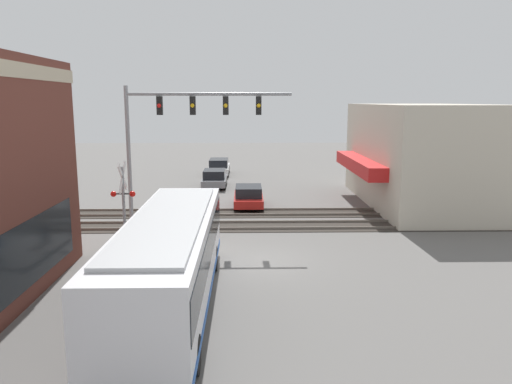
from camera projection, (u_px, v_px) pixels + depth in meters
ground_plane at (255, 262)px, 20.81m from camera, size 120.00×120.00×0.00m
shop_building at (422, 155)px, 32.04m from camera, size 13.87×8.27×6.42m
city_bus at (170, 258)px, 15.90m from camera, size 11.59×2.59×3.06m
traffic_signal_gantry at (180, 123)px, 24.32m from camera, size 0.42×8.11×7.36m
crossing_signal at (123, 194)px, 23.59m from camera, size 1.41×1.18×3.81m
rail_track_near at (253, 226)px, 26.70m from camera, size 2.60×60.00×0.15m
rail_track_far at (252, 213)px, 29.85m from camera, size 2.60×60.00×0.15m
parked_car_red at (249, 197)px, 31.55m from camera, size 4.20×1.82×1.36m
parked_car_grey at (215, 179)px, 38.71m from camera, size 4.22×1.82×1.39m
parked_car_white at (219, 167)px, 45.17m from camera, size 4.83×1.82×1.47m
pedestrian_at_crossing at (147, 223)px, 23.63m from camera, size 0.34×0.34×1.80m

